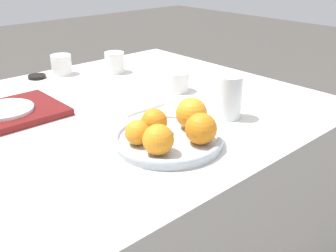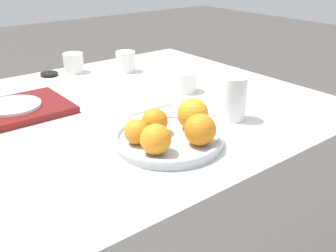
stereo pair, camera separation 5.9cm
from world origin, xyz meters
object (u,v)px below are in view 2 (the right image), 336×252
orange_3 (193,114)px  cup_1 (126,62)px  orange_2 (155,121)px  orange_4 (156,139)px  side_plate (13,106)px  orange_1 (200,130)px  soy_dish (49,74)px  fruit_platter (168,139)px  orange_0 (137,132)px  water_glass (234,99)px  napkin (139,103)px  cup_0 (74,63)px  serving_tray (14,110)px  cup_2 (184,82)px

orange_3 → cup_1: size_ratio=1.02×
orange_2 → orange_3: orange_3 is taller
orange_4 → side_plate: orange_4 is taller
orange_1 → soy_dish: (-0.03, 0.83, -0.05)m
fruit_platter → orange_0: 0.09m
water_glass → napkin: (-0.15, 0.27, -0.06)m
orange_0 → water_glass: 0.33m
fruit_platter → cup_0: 0.75m
serving_tray → soy_dish: 0.39m
orange_3 → serving_tray: (-0.32, 0.45, -0.05)m
fruit_platter → side_plate: 0.51m
fruit_platter → water_glass: (0.25, 0.01, 0.05)m
fruit_platter → cup_0: size_ratio=3.53×
fruit_platter → orange_0: bearing=164.7°
orange_3 → water_glass: 0.16m
water_glass → cup_2: size_ratio=1.45×
side_plate → cup_0: 0.45m
cup_2 → soy_dish: 0.55m
serving_tray → cup_0: size_ratio=4.01×
fruit_platter → cup_1: 0.68m
side_plate → cup_2: bearing=-16.9°
orange_1 → side_plate: (-0.27, 0.53, -0.03)m
cup_1 → cup_2: 0.33m
cup_1 → napkin: bearing=-116.8°
cup_1 → orange_1: bearing=-108.7°
cup_1 → soy_dish: (-0.27, 0.13, -0.03)m
orange_1 → cup_1: 0.74m
orange_2 → napkin: 0.27m
cup_0 → cup_2: (0.19, -0.45, -0.00)m
orange_1 → cup_0: bearing=85.4°
napkin → soy_dish: (-0.10, 0.47, 0.00)m
water_glass → cup_1: (0.03, 0.61, -0.02)m
cup_1 → cup_2: cup_1 is taller
water_glass → serving_tray: size_ratio=0.40×
napkin → cup_1: bearing=63.2°
serving_tray → orange_0: bearing=-69.7°
napkin → orange_2: bearing=-115.3°
water_glass → cup_0: water_glass is taller
water_glass → cup_1: size_ratio=1.55×
orange_4 → serving_tray: 0.53m
orange_2 → serving_tray: size_ratio=0.21×
fruit_platter → napkin: fruit_platter is taller
cup_1 → soy_dish: cup_1 is taller
orange_1 → cup_2: bearing=54.3°
water_glass → side_plate: size_ratio=0.76×
orange_2 → cup_0: (0.11, 0.70, -0.01)m
cup_0 → orange_4: bearing=-102.7°
orange_1 → water_glass: 0.23m
orange_1 → cup_2: orange_1 is taller
orange_2 → cup_0: size_ratio=0.85×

